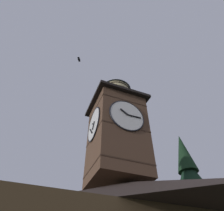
{
  "coord_description": "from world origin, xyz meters",
  "views": [
    {
      "loc": [
        5.38,
        10.4,
        1.7
      ],
      "look_at": [
        0.55,
        -1.7,
        13.81
      ],
      "focal_mm": 31.98,
      "sensor_mm": 36.0,
      "label": 1
    }
  ],
  "objects": [
    {
      "name": "flying_bird_high",
      "position": [
        4.15,
        -2.05,
        19.49
      ],
      "size": [
        0.44,
        0.58,
        0.16
      ],
      "color": "black"
    },
    {
      "name": "clock_tower",
      "position": [
        0.28,
        -1.38,
        11.24
      ],
      "size": [
        4.43,
        4.43,
        10.42
      ],
      "color": "brown",
      "rests_on": "building_main"
    }
  ]
}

